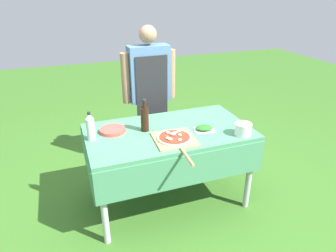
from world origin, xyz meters
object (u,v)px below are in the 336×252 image
(herb_container, at_px, (204,128))
(prep_table, at_px, (169,140))
(person_cook, at_px, (149,88))
(pizza_on_peel, at_px, (175,139))
(plate_stack, at_px, (113,130))
(water_bottle, at_px, (90,127))
(mixing_tub, at_px, (243,129))
(oil_bottle, at_px, (145,118))

(herb_container, bearing_deg, prep_table, 159.47)
(person_cook, height_order, pizza_on_peel, person_cook)
(person_cook, xyz_separation_m, pizza_on_peel, (-0.06, -0.91, -0.15))
(person_cook, xyz_separation_m, plate_stack, (-0.50, -0.58, -0.15))
(water_bottle, bearing_deg, pizza_on_peel, -20.83)
(herb_container, distance_m, mixing_tub, 0.32)
(mixing_tub, bearing_deg, plate_stack, 157.27)
(pizza_on_peel, bearing_deg, water_bottle, 162.00)
(oil_bottle, xyz_separation_m, plate_stack, (-0.27, 0.07, -0.10))
(water_bottle, xyz_separation_m, herb_container, (0.93, -0.15, -0.09))
(person_cook, bearing_deg, pizza_on_peel, 85.42)
(plate_stack, bearing_deg, prep_table, -16.15)
(oil_bottle, height_order, plate_stack, oil_bottle)
(pizza_on_peel, bearing_deg, mixing_tub, -6.73)
(pizza_on_peel, bearing_deg, plate_stack, 146.34)
(person_cook, bearing_deg, herb_container, 105.71)
(prep_table, xyz_separation_m, water_bottle, (-0.65, 0.04, 0.21))
(mixing_tub, bearing_deg, prep_table, 152.22)
(prep_table, bearing_deg, oil_bottle, 162.26)
(oil_bottle, relative_size, mixing_tub, 2.02)
(oil_bottle, xyz_separation_m, water_bottle, (-0.45, -0.02, 0.00))
(pizza_on_peel, relative_size, mixing_tub, 4.19)
(water_bottle, distance_m, mixing_tub, 1.24)
(herb_container, bearing_deg, person_cook, 106.49)
(water_bottle, relative_size, plate_stack, 1.08)
(herb_container, bearing_deg, mixing_tub, -34.63)
(pizza_on_peel, height_order, oil_bottle, oil_bottle)
(oil_bottle, relative_size, plate_stack, 1.27)
(person_cook, distance_m, oil_bottle, 0.69)
(prep_table, height_order, mixing_tub, mixing_tub)
(water_bottle, bearing_deg, plate_stack, 25.73)
(person_cook, distance_m, water_bottle, 0.96)
(person_cook, bearing_deg, plate_stack, 48.21)
(prep_table, height_order, pizza_on_peel, pizza_on_peel)
(prep_table, height_order, person_cook, person_cook)
(mixing_tub, height_order, plate_stack, mixing_tub)
(pizza_on_peel, height_order, mixing_tub, mixing_tub)
(oil_bottle, height_order, herb_container, oil_bottle)
(plate_stack, bearing_deg, pizza_on_peel, -36.50)
(water_bottle, height_order, mixing_tub, water_bottle)
(oil_bottle, height_order, water_bottle, oil_bottle)
(oil_bottle, distance_m, water_bottle, 0.45)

